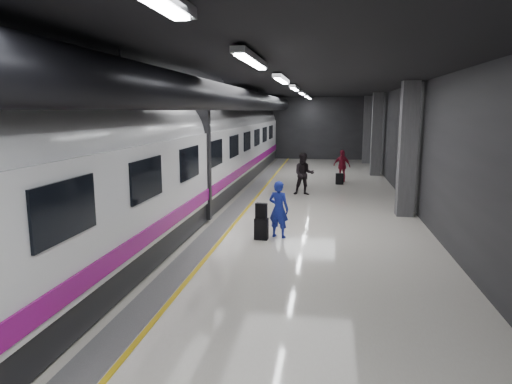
{
  "coord_description": "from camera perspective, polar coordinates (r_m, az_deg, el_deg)",
  "views": [
    {
      "loc": [
        1.89,
        -13.86,
        3.55
      ],
      "look_at": [
        0.05,
        -2.03,
        1.4
      ],
      "focal_mm": 32.0,
      "sensor_mm": 36.0,
      "label": 1
    }
  ],
  "objects": [
    {
      "name": "suitcase_main",
      "position": [
        12.72,
        0.67,
        -4.62
      ],
      "size": [
        0.39,
        0.26,
        0.6
      ],
      "primitive_type": "cube",
      "rotation": [
        0.0,
        0.0,
        -0.08
      ],
      "color": "black",
      "rests_on": "ground"
    },
    {
      "name": "traveler_far_b",
      "position": [
        23.39,
        10.67,
        3.24
      ],
      "size": [
        1.0,
        0.82,
        1.6
      ],
      "primitive_type": "imported",
      "rotation": [
        0.0,
        0.0,
        -0.55
      ],
      "color": "maroon",
      "rests_on": "ground"
    },
    {
      "name": "suitcase_far",
      "position": [
        22.54,
        10.39,
        1.64
      ],
      "size": [
        0.38,
        0.26,
        0.54
      ],
      "primitive_type": "cube",
      "rotation": [
        0.0,
        0.0,
        0.07
      ],
      "color": "black",
      "rests_on": "ground"
    },
    {
      "name": "ground",
      "position": [
        14.43,
        1.07,
        -4.07
      ],
      "size": [
        40.0,
        40.0,
        0.0
      ],
      "primitive_type": "plane",
      "color": "silver",
      "rests_on": "ground"
    },
    {
      "name": "traveler_main",
      "position": [
        12.84,
        2.85,
        -2.16
      ],
      "size": [
        0.68,
        0.55,
        1.62
      ],
      "primitive_type": "imported",
      "rotation": [
        0.0,
        0.0,
        2.83
      ],
      "color": "#173DB3",
      "rests_on": "ground"
    },
    {
      "name": "shoulder_bag",
      "position": [
        12.64,
        0.67,
        -2.34
      ],
      "size": [
        0.34,
        0.22,
        0.42
      ],
      "primitive_type": "cube",
      "rotation": [
        0.0,
        0.0,
        -0.17
      ],
      "color": "black",
      "rests_on": "suitcase_main"
    },
    {
      "name": "train",
      "position": [
        14.86,
        -11.44,
        4.25
      ],
      "size": [
        3.05,
        38.0,
        4.05
      ],
      "color": "black",
      "rests_on": "ground"
    },
    {
      "name": "platform_hall",
      "position": [
        14.98,
        0.52,
        10.13
      ],
      "size": [
        10.02,
        40.02,
        4.51
      ],
      "color": "black",
      "rests_on": "ground"
    },
    {
      "name": "traveler_far_a",
      "position": [
        19.39,
        6.0,
        2.25
      ],
      "size": [
        0.94,
        0.77,
        1.79
      ],
      "primitive_type": "imported",
      "rotation": [
        0.0,
        0.0,
        0.11
      ],
      "color": "black",
      "rests_on": "ground"
    }
  ]
}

